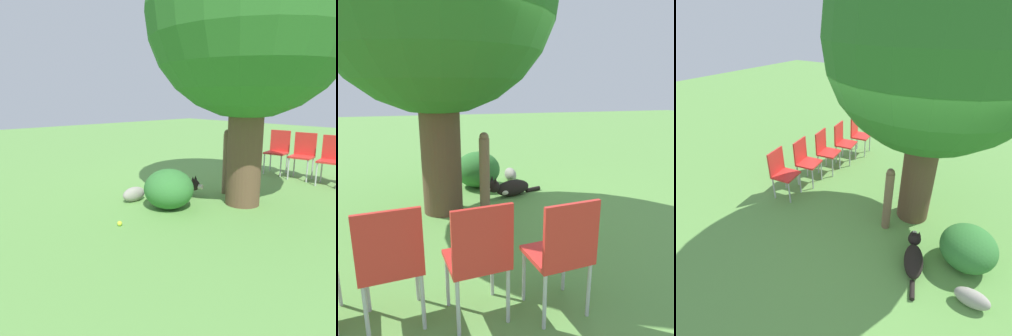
{
  "view_description": "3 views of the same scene",
  "coord_description": "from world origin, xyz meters",
  "views": [
    {
      "loc": [
        4.44,
        3.8,
        1.69
      ],
      "look_at": [
        0.68,
        -0.33,
        0.48
      ],
      "focal_mm": 35.0,
      "sensor_mm": 36.0,
      "label": 1
    },
    {
      "loc": [
        -4.32,
        1.02,
        1.76
      ],
      "look_at": [
        0.62,
        -0.16,
        0.45
      ],
      "focal_mm": 35.0,
      "sensor_mm": 36.0,
      "label": 2
    },
    {
      "loc": [
        1.08,
        -2.95,
        3.13
      ],
      "look_at": [
        -1.29,
        0.81,
        0.57
      ],
      "focal_mm": 28.0,
      "sensor_mm": 36.0,
      "label": 3
    }
  ],
  "objects": [
    {
      "name": "ground_plane",
      "position": [
        0.0,
        0.0,
        0.0
      ],
      "size": [
        30.0,
        30.0,
        0.0
      ],
      "primitive_type": "plane",
      "color": "#609947"
    },
    {
      "name": "oak_tree",
      "position": [
        0.14,
        0.86,
        2.88
      ],
      "size": [
        3.1,
        3.1,
        4.47
      ],
      "color": "brown",
      "rests_on": "ground_plane"
    },
    {
      "name": "dog",
      "position": [
        0.53,
        -0.2,
        0.14
      ],
      "size": [
        0.46,
        1.02,
        0.37
      ],
      "rotation": [
        0.0,
        0.0,
        1.89
      ],
      "color": "black",
      "rests_on": "ground_plane"
    },
    {
      "name": "fence_post",
      "position": [
        -0.13,
        0.31,
        0.58
      ],
      "size": [
        0.14,
        0.14,
        1.15
      ],
      "color": "brown",
      "rests_on": "ground_plane"
    },
    {
      "name": "red_chair_0",
      "position": [
        -2.27,
        0.09,
        0.56
      ],
      "size": [
        0.48,
        0.5,
        0.97
      ],
      "rotation": [
        0.0,
        0.0,
        0.14
      ],
      "color": "red",
      "rests_on": "ground_plane"
    },
    {
      "name": "red_chair_1",
      "position": [
        -2.19,
        0.71,
        0.56
      ],
      "size": [
        0.48,
        0.5,
        0.97
      ],
      "rotation": [
        0.0,
        0.0,
        0.14
      ],
      "color": "red",
      "rests_on": "ground_plane"
    },
    {
      "name": "red_chair_2",
      "position": [
        -2.12,
        1.33,
        0.56
      ],
      "size": [
        0.48,
        0.5,
        0.97
      ],
      "rotation": [
        0.0,
        0.0,
        0.14
      ],
      "color": "red",
      "rests_on": "ground_plane"
    },
    {
      "name": "red_chair_3",
      "position": [
        -2.04,
        1.95,
        0.56
      ],
      "size": [
        0.48,
        0.5,
        0.97
      ],
      "rotation": [
        0.0,
        0.0,
        0.14
      ],
      "color": "red",
      "rests_on": "ground_plane"
    },
    {
      "name": "red_chair_4",
      "position": [
        -1.97,
        2.56,
        0.56
      ],
      "size": [
        0.48,
        0.5,
        0.97
      ],
      "rotation": [
        0.0,
        0.0,
        0.14
      ],
      "color": "red",
      "rests_on": "ground_plane"
    },
    {
      "name": "garden_rock",
      "position": [
        1.36,
        -0.42,
        0.12
      ],
      "size": [
        0.42,
        0.2,
        0.24
      ],
      "color": "gray",
      "rests_on": "ground_plane"
    },
    {
      "name": "low_shrub",
      "position": [
        1.16,
        0.21,
        0.31
      ],
      "size": [
        0.77,
        0.77,
        0.62
      ],
      "color": "#337533",
      "rests_on": "ground_plane"
    }
  ]
}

